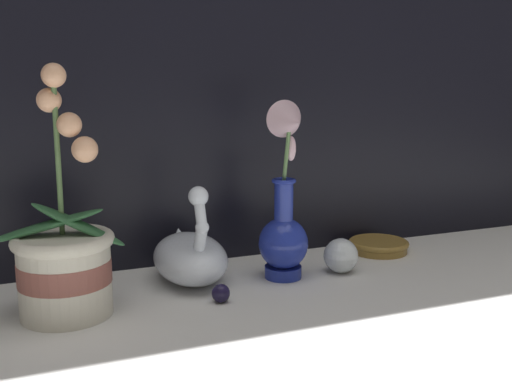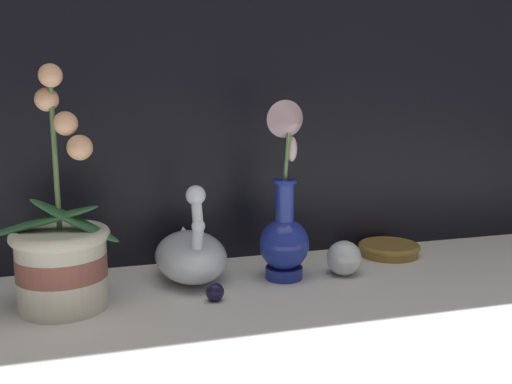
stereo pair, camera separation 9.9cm
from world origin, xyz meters
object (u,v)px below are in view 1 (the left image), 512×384
swan_figurine (190,255)px  blue_vase (285,215)px  orchid_potted_plant (65,261)px  glass_sphere (341,256)px  amber_dish (378,245)px

swan_figurine → blue_vase: 0.18m
swan_figurine → blue_vase: (0.16, -0.05, 0.07)m
orchid_potted_plant → blue_vase: 0.38m
glass_sphere → amber_dish: bearing=32.6°
swan_figurine → glass_sphere: bearing=-11.7°
swan_figurine → amber_dish: bearing=4.7°
orchid_potted_plant → swan_figurine: bearing=20.6°
orchid_potted_plant → amber_dish: bearing=10.3°
swan_figurine → amber_dish: swan_figurine is taller
blue_vase → orchid_potted_plant: bearing=-175.2°
swan_figurine → glass_sphere: 0.28m
swan_figurine → orchid_potted_plant: bearing=-159.4°
swan_figurine → amber_dish: 0.42m
glass_sphere → amber_dish: 0.17m
amber_dish → blue_vase: bearing=-161.8°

